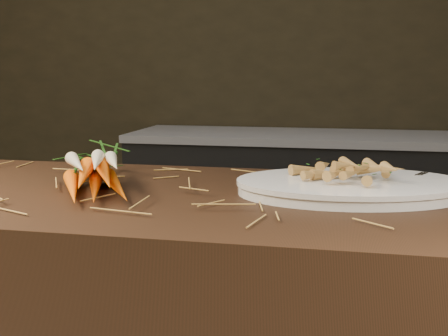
% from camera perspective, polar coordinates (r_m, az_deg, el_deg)
% --- Properties ---
extents(back_counter, '(1.82, 0.62, 0.84)m').
position_cam_1_polar(back_counter, '(3.15, 7.39, -4.07)').
color(back_counter, black).
rests_on(back_counter, ground).
extents(straw_bedding, '(1.40, 0.60, 0.02)m').
position_cam_1_polar(straw_bedding, '(1.31, -12.14, -1.73)').
color(straw_bedding, '#A77337').
rests_on(straw_bedding, main_counter).
extents(root_veg_bunch, '(0.37, 0.53, 0.10)m').
position_cam_1_polar(root_veg_bunch, '(1.38, -13.01, 0.40)').
color(root_veg_bunch, orange).
rests_on(root_veg_bunch, main_counter).
extents(serving_platter, '(0.55, 0.42, 0.03)m').
position_cam_1_polar(serving_platter, '(1.26, 12.76, -2.02)').
color(serving_platter, white).
rests_on(serving_platter, main_counter).
extents(roasted_veg_heap, '(0.27, 0.22, 0.05)m').
position_cam_1_polar(roasted_veg_heap, '(1.25, 12.82, -0.20)').
color(roasted_veg_heap, '#B7843B').
rests_on(roasted_veg_heap, serving_platter).
extents(serving_fork, '(0.10, 0.17, 0.00)m').
position_cam_1_polar(serving_fork, '(1.28, 20.69, -1.49)').
color(serving_fork, silver).
rests_on(serving_fork, serving_platter).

